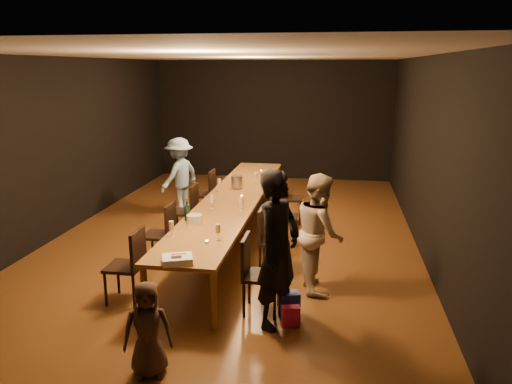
% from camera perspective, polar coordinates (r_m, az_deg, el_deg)
% --- Properties ---
extents(ground, '(10.00, 10.00, 0.00)m').
position_cam_1_polar(ground, '(8.42, -2.60, -5.52)').
color(ground, '#432410').
rests_on(ground, ground).
extents(room_shell, '(6.04, 10.04, 3.02)m').
position_cam_1_polar(room_shell, '(7.97, -2.76, 8.70)').
color(room_shell, black).
rests_on(room_shell, ground).
extents(table, '(0.90, 6.00, 0.75)m').
position_cam_1_polar(table, '(8.21, -2.65, -0.90)').
color(table, brown).
rests_on(table, ground).
extents(chair_right_0, '(0.42, 0.42, 0.93)m').
position_cam_1_polar(chair_right_0, '(5.91, 0.65, -9.44)').
color(chair_right_0, black).
rests_on(chair_right_0, ground).
extents(chair_right_1, '(0.42, 0.42, 0.93)m').
position_cam_1_polar(chair_right_1, '(7.01, 2.16, -5.57)').
color(chair_right_1, black).
rests_on(chair_right_1, ground).
extents(chair_right_2, '(0.42, 0.42, 0.93)m').
position_cam_1_polar(chair_right_2, '(8.15, 3.23, -2.76)').
color(chair_right_2, black).
rests_on(chair_right_2, ground).
extents(chair_right_3, '(0.42, 0.42, 0.93)m').
position_cam_1_polar(chair_right_3, '(9.30, 4.04, -0.65)').
color(chair_right_3, black).
rests_on(chair_right_3, ground).
extents(chair_left_0, '(0.42, 0.42, 0.93)m').
position_cam_1_polar(chair_left_0, '(6.37, -14.80, -8.13)').
color(chair_left_0, black).
rests_on(chair_left_0, ground).
extents(chair_left_1, '(0.42, 0.42, 0.93)m').
position_cam_1_polar(chair_left_1, '(7.41, -11.05, -4.75)').
color(chair_left_1, black).
rests_on(chair_left_1, ground).
extents(chair_left_2, '(0.42, 0.42, 0.93)m').
position_cam_1_polar(chair_left_2, '(8.49, -8.26, -2.20)').
color(chair_left_2, black).
rests_on(chair_left_2, ground).
extents(chair_left_3, '(0.42, 0.42, 0.93)m').
position_cam_1_polar(chair_left_3, '(9.60, -6.11, -0.22)').
color(chair_left_3, black).
rests_on(chair_left_3, ground).
extents(woman_birthday, '(0.66, 0.77, 1.78)m').
position_cam_1_polar(woman_birthday, '(5.48, 2.54, -6.59)').
color(woman_birthday, black).
rests_on(woman_birthday, ground).
extents(woman_tan, '(0.74, 0.86, 1.53)m').
position_cam_1_polar(woman_tan, '(6.46, 7.25, -4.59)').
color(woman_tan, beige).
rests_on(woman_tan, ground).
extents(man_blue, '(0.90, 1.10, 1.49)m').
position_cam_1_polar(man_blue, '(9.99, -8.74, 1.91)').
color(man_blue, '#89B0D4').
rests_on(man_blue, ground).
extents(child, '(0.53, 0.43, 0.93)m').
position_cam_1_polar(child, '(4.89, -12.29, -15.09)').
color(child, '#443126').
rests_on(child, ground).
extents(gift_bag_red, '(0.22, 0.15, 0.24)m').
position_cam_1_polar(gift_bag_red, '(5.75, 4.00, -13.99)').
color(gift_bag_red, '#D8205E').
rests_on(gift_bag_red, ground).
extents(gift_bag_blue, '(0.27, 0.22, 0.30)m').
position_cam_1_polar(gift_bag_blue, '(5.94, 3.81, -12.70)').
color(gift_bag_blue, '#2940B2').
rests_on(gift_bag_blue, ground).
extents(birthday_cake, '(0.39, 0.36, 0.08)m').
position_cam_1_polar(birthday_cake, '(5.55, -8.98, -7.62)').
color(birthday_cake, white).
rests_on(birthday_cake, table).
extents(plate_stack, '(0.27, 0.27, 0.12)m').
position_cam_1_polar(plate_stack, '(6.86, -7.06, -3.09)').
color(plate_stack, silver).
rests_on(plate_stack, table).
extents(champagne_bottle, '(0.08, 0.08, 0.31)m').
position_cam_1_polar(champagne_bottle, '(6.97, -7.89, -2.01)').
color(champagne_bottle, black).
rests_on(champagne_bottle, table).
extents(ice_bucket, '(0.24, 0.24, 0.22)m').
position_cam_1_polar(ice_bucket, '(8.79, -2.20, 1.16)').
color(ice_bucket, '#AAAAAF').
rests_on(ice_bucket, table).
extents(wineglass_0, '(0.06, 0.06, 0.21)m').
position_cam_1_polar(wineglass_0, '(6.35, -9.64, -4.20)').
color(wineglass_0, beige).
rests_on(wineglass_0, table).
extents(wineglass_1, '(0.06, 0.06, 0.21)m').
position_cam_1_polar(wineglass_1, '(6.16, -4.37, -4.61)').
color(wineglass_1, beige).
rests_on(wineglass_1, table).
extents(wineglass_2, '(0.06, 0.06, 0.21)m').
position_cam_1_polar(wineglass_2, '(7.52, -5.09, -1.16)').
color(wineglass_2, silver).
rests_on(wineglass_2, table).
extents(wineglass_3, '(0.06, 0.06, 0.21)m').
position_cam_1_polar(wineglass_3, '(7.39, -1.68, -1.38)').
color(wineglass_3, beige).
rests_on(wineglass_3, table).
extents(wineglass_4, '(0.06, 0.06, 0.21)m').
position_cam_1_polar(wineglass_4, '(8.64, -4.21, 0.86)').
color(wineglass_4, silver).
rests_on(wineglass_4, table).
extents(wineglass_5, '(0.06, 0.06, 0.21)m').
position_cam_1_polar(wineglass_5, '(9.12, -0.03, 1.61)').
color(wineglass_5, silver).
rests_on(wineglass_5, table).
extents(tealight_near, '(0.05, 0.05, 0.03)m').
position_cam_1_polar(tealight_near, '(6.09, -5.64, -5.73)').
color(tealight_near, '#B2B7B2').
rests_on(tealight_near, table).
extents(tealight_mid, '(0.05, 0.05, 0.03)m').
position_cam_1_polar(tealight_mid, '(8.16, -1.64, -0.54)').
color(tealight_mid, '#B2B7B2').
rests_on(tealight_mid, table).
extents(tealight_far, '(0.05, 0.05, 0.03)m').
position_cam_1_polar(tealight_far, '(10.15, 0.60, 2.38)').
color(tealight_far, '#B2B7B2').
rests_on(tealight_far, table).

